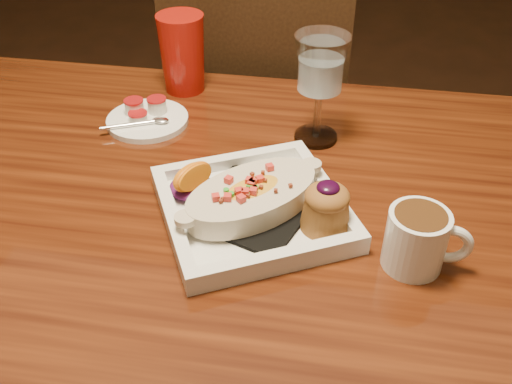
% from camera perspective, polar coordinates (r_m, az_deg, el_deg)
% --- Properties ---
extents(table, '(1.50, 0.90, 0.75)m').
position_cam_1_polar(table, '(0.88, -6.04, -7.23)').
color(table, '#662B0E').
rests_on(table, floor).
extents(chair_far, '(0.42, 0.42, 0.93)m').
position_cam_1_polar(chair_far, '(1.46, 0.61, 5.97)').
color(chair_far, black).
rests_on(chair_far, floor).
extents(plate, '(0.33, 0.33, 0.08)m').
position_cam_1_polar(plate, '(0.79, 0.38, -1.04)').
color(plate, white).
rests_on(plate, table).
extents(coffee_mug, '(0.11, 0.08, 0.08)m').
position_cam_1_polar(coffee_mug, '(0.73, 15.93, -4.44)').
color(coffee_mug, white).
rests_on(coffee_mug, table).
extents(goblet, '(0.09, 0.09, 0.18)m').
position_cam_1_polar(goblet, '(0.92, 6.48, 12.04)').
color(goblet, silver).
rests_on(goblet, table).
extents(saucer, '(0.14, 0.14, 0.10)m').
position_cam_1_polar(saucer, '(1.03, -10.93, 7.34)').
color(saucer, white).
rests_on(saucer, table).
extents(creamer_loose, '(0.03, 0.03, 0.03)m').
position_cam_1_polar(creamer_loose, '(1.02, -11.69, 7.18)').
color(creamer_loose, silver).
rests_on(creamer_loose, table).
extents(red_tumbler, '(0.09, 0.09, 0.15)m').
position_cam_1_polar(red_tumbler, '(1.11, -7.36, 13.58)').
color(red_tumbler, '#A4140B').
rests_on(red_tumbler, table).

